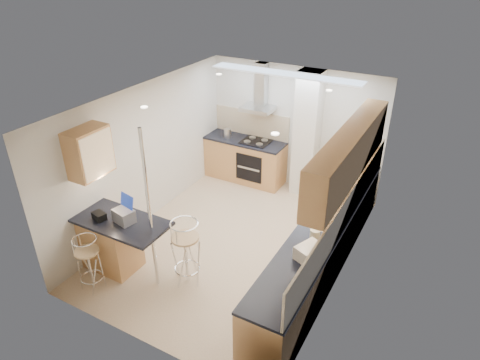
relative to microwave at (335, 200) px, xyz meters
The scene contains 16 objects.
ground 1.89m from the microwave, 164.91° to the right, with size 4.80×4.80×0.00m, color tan.
room_shell 1.27m from the microwave, behind, with size 3.64×4.84×2.51m.
right_counter 0.73m from the microwave, 90.66° to the right, with size 0.63×4.40×0.92m.
back_counter 3.04m from the microwave, 145.39° to the left, with size 1.70×0.63×0.92m.
peninsula 3.27m from the microwave, 144.79° to the right, with size 1.47×0.72×0.94m.
microwave is the anchor object (origin of this frame).
laptop 3.14m from the microwave, 143.97° to the right, with size 0.29×0.22×0.20m, color #A3A5AB.
bag 3.52m from the microwave, 145.90° to the right, with size 0.20×0.14×0.11m, color black.
bar_stool_near 3.74m from the microwave, 139.59° to the right, with size 0.37×0.37×0.90m, color tan, non-canonical shape.
bar_stool_end 2.37m from the microwave, 136.47° to the right, with size 0.43×0.43×1.06m, color tan, non-canonical shape.
jar_a 0.50m from the microwave, 92.48° to the left, with size 0.12×0.12×0.16m, color beige.
jar_b 0.87m from the microwave, 96.32° to the left, with size 0.11×0.11×0.15m, color beige.
jar_c 0.99m from the microwave, 87.59° to the right, with size 0.14×0.14×0.22m, color #ADA88B.
jar_d 1.43m from the microwave, 86.26° to the right, with size 0.10×0.10×0.13m, color white.
bread_bin 1.32m from the microwave, 85.62° to the right, with size 0.28×0.35×0.18m, color beige.
kettle 3.26m from the microwave, 150.28° to the left, with size 0.16×0.16×0.20m, color #BBBEC0.
Camera 1 is at (2.91, -5.15, 4.44)m, focal length 32.00 mm.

